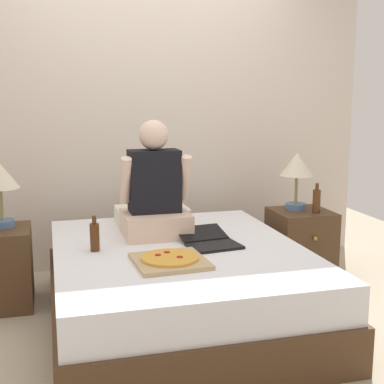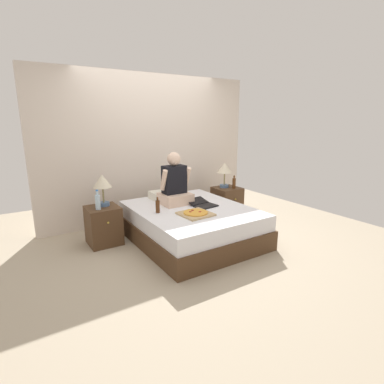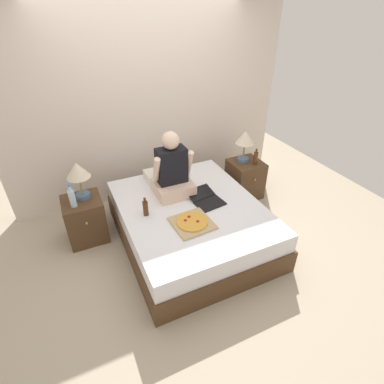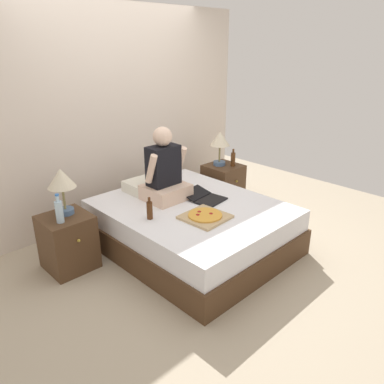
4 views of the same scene
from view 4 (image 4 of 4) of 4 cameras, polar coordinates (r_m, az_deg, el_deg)
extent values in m
plane|color=tan|center=(4.11, 0.00, -8.32)|extent=(5.90, 5.90, 0.00)
cube|color=beige|center=(4.66, -11.54, 11.33)|extent=(3.90, 0.12, 2.50)
cube|color=#4C331E|center=(4.05, 0.00, -6.64)|extent=(1.58, 1.91, 0.28)
cube|color=white|center=(3.93, 0.00, -3.47)|extent=(1.53, 1.85, 0.22)
cube|color=#4C331E|center=(3.84, -18.37, -7.24)|extent=(0.44, 0.44, 0.55)
sphere|color=gold|center=(3.60, -16.88, -7.11)|extent=(0.03, 0.03, 0.03)
cylinder|color=#4C6B93|center=(3.76, -18.71, -2.78)|extent=(0.16, 0.16, 0.05)
cylinder|color=olive|center=(3.71, -18.96, -0.89)|extent=(0.02, 0.02, 0.22)
cone|color=beige|center=(3.64, -19.34, 2.01)|extent=(0.26, 0.26, 0.18)
cylinder|color=silver|center=(3.57, -19.56, -2.90)|extent=(0.07, 0.07, 0.20)
cylinder|color=silver|center=(3.52, -19.83, -0.97)|extent=(0.03, 0.03, 0.06)
cylinder|color=blue|center=(3.51, -19.90, -0.42)|extent=(0.04, 0.04, 0.02)
cube|color=#4C331E|center=(5.09, 4.73, 1.13)|extent=(0.44, 0.44, 0.55)
sphere|color=gold|center=(4.91, 6.83, 1.63)|extent=(0.03, 0.03, 0.03)
cylinder|color=#4C6B93|center=(5.00, 4.18, 4.40)|extent=(0.16, 0.16, 0.05)
cylinder|color=olive|center=(4.96, 4.22, 5.88)|extent=(0.02, 0.02, 0.22)
cone|color=beige|center=(4.91, 4.29, 8.13)|extent=(0.26, 0.26, 0.18)
cylinder|color=#512D14|center=(4.96, 6.27, 4.96)|extent=(0.06, 0.06, 0.18)
cylinder|color=#512D14|center=(4.93, 6.32, 6.24)|extent=(0.03, 0.03, 0.05)
cube|color=silver|center=(4.32, -6.62, 1.19)|extent=(0.52, 0.34, 0.12)
cube|color=beige|center=(4.02, -3.99, 0.03)|extent=(0.44, 0.40, 0.16)
cube|color=black|center=(3.95, -4.38, 4.05)|extent=(0.34, 0.20, 0.42)
sphere|color=beige|center=(3.86, -4.52, 8.43)|extent=(0.20, 0.20, 0.20)
cylinder|color=beige|center=(3.79, -6.23, 3.54)|extent=(0.07, 0.18, 0.32)
cylinder|color=beige|center=(4.03, -1.75, 4.80)|extent=(0.07, 0.18, 0.32)
cube|color=black|center=(3.98, 2.92, -1.30)|extent=(0.35, 0.26, 0.02)
cube|color=black|center=(4.08, 0.57, -0.14)|extent=(0.34, 0.23, 0.06)
cube|color=tan|center=(3.60, 2.01, -3.82)|extent=(0.42, 0.42, 0.02)
cylinder|color=gold|center=(3.59, 2.01, -3.53)|extent=(0.33, 0.33, 0.02)
cylinder|color=maroon|center=(3.58, 0.88, -3.47)|extent=(0.04, 0.04, 0.00)
cylinder|color=maroon|center=(3.60, 2.91, -3.29)|extent=(0.04, 0.04, 0.00)
cylinder|color=maroon|center=(3.64, 1.11, -3.00)|extent=(0.04, 0.04, 0.00)
cylinder|color=#4C2811|center=(3.58, -6.47, -2.82)|extent=(0.06, 0.06, 0.17)
cylinder|color=#4C2811|center=(3.54, -6.55, -1.20)|extent=(0.03, 0.03, 0.05)
camera|label=1|loc=(1.92, 60.18, -9.11)|focal=50.00mm
camera|label=2|loc=(1.04, 114.09, -27.93)|focal=28.00mm
camera|label=3|loc=(1.38, 52.78, 32.24)|focal=28.00mm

